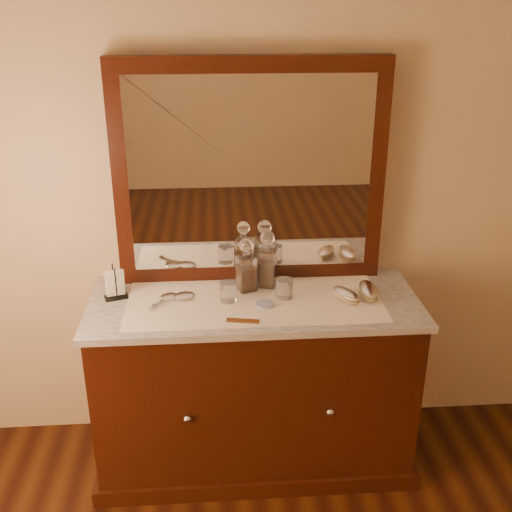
{
  "coord_description": "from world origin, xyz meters",
  "views": [
    {
      "loc": [
        -0.17,
        -0.38,
        2.05
      ],
      "look_at": [
        0.0,
        1.85,
        1.1
      ],
      "focal_mm": 42.26,
      "sensor_mm": 36.0,
      "label": 1
    }
  ],
  "objects_px": {
    "decanter_right": "(267,265)",
    "brush_near": "(346,295)",
    "hand_mirror_outer": "(166,298)",
    "napkin_rack": "(115,285)",
    "comb": "(243,321)",
    "brush_far": "(368,291)",
    "decanter_left": "(246,270)",
    "hand_mirror_inner": "(180,297)",
    "dresser_cabinet": "(254,384)",
    "mirror_frame": "(250,174)",
    "pin_dish": "(265,304)"
  },
  "relations": [
    {
      "from": "hand_mirror_inner",
      "to": "comb",
      "type": "bearing_deg",
      "value": -40.19
    },
    {
      "from": "decanter_left",
      "to": "brush_near",
      "type": "height_order",
      "value": "decanter_left"
    },
    {
      "from": "decanter_left",
      "to": "brush_far",
      "type": "bearing_deg",
      "value": -11.2
    },
    {
      "from": "napkin_rack",
      "to": "pin_dish",
      "type": "bearing_deg",
      "value": -11.87
    },
    {
      "from": "mirror_frame",
      "to": "brush_far",
      "type": "height_order",
      "value": "mirror_frame"
    },
    {
      "from": "mirror_frame",
      "to": "brush_far",
      "type": "xyz_separation_m",
      "value": [
        0.5,
        -0.25,
        -0.47
      ]
    },
    {
      "from": "decanter_left",
      "to": "decanter_right",
      "type": "bearing_deg",
      "value": 21.5
    },
    {
      "from": "mirror_frame",
      "to": "brush_near",
      "type": "bearing_deg",
      "value": -35.39
    },
    {
      "from": "decanter_right",
      "to": "brush_near",
      "type": "height_order",
      "value": "decanter_right"
    },
    {
      "from": "dresser_cabinet",
      "to": "comb",
      "type": "height_order",
      "value": "comb"
    },
    {
      "from": "comb",
      "to": "decanter_left",
      "type": "relative_size",
      "value": 0.54
    },
    {
      "from": "hand_mirror_inner",
      "to": "napkin_rack",
      "type": "bearing_deg",
      "value": 171.3
    },
    {
      "from": "decanter_right",
      "to": "brush_far",
      "type": "height_order",
      "value": "decanter_right"
    },
    {
      "from": "brush_near",
      "to": "decanter_right",
      "type": "bearing_deg",
      "value": 152.57
    },
    {
      "from": "comb",
      "to": "hand_mirror_inner",
      "type": "height_order",
      "value": "hand_mirror_inner"
    },
    {
      "from": "pin_dish",
      "to": "brush_near",
      "type": "bearing_deg",
      "value": 4.99
    },
    {
      "from": "hand_mirror_outer",
      "to": "napkin_rack",
      "type": "bearing_deg",
      "value": 167.75
    },
    {
      "from": "brush_near",
      "to": "brush_far",
      "type": "bearing_deg",
      "value": 14.85
    },
    {
      "from": "decanter_left",
      "to": "decanter_right",
      "type": "height_order",
      "value": "decanter_right"
    },
    {
      "from": "dresser_cabinet",
      "to": "napkin_rack",
      "type": "height_order",
      "value": "napkin_rack"
    },
    {
      "from": "hand_mirror_outer",
      "to": "hand_mirror_inner",
      "type": "relative_size",
      "value": 0.9
    },
    {
      "from": "decanter_left",
      "to": "decanter_right",
      "type": "relative_size",
      "value": 0.93
    },
    {
      "from": "comb",
      "to": "decanter_right",
      "type": "xyz_separation_m",
      "value": [
        0.13,
        0.33,
        0.1
      ]
    },
    {
      "from": "pin_dish",
      "to": "napkin_rack",
      "type": "height_order",
      "value": "napkin_rack"
    },
    {
      "from": "mirror_frame",
      "to": "brush_far",
      "type": "distance_m",
      "value": 0.73
    },
    {
      "from": "decanter_left",
      "to": "hand_mirror_inner",
      "type": "bearing_deg",
      "value": -166.17
    },
    {
      "from": "comb",
      "to": "brush_far",
      "type": "xyz_separation_m",
      "value": [
        0.56,
        0.19,
        0.02
      ]
    },
    {
      "from": "comb",
      "to": "decanter_right",
      "type": "height_order",
      "value": "decanter_right"
    },
    {
      "from": "napkin_rack",
      "to": "brush_near",
      "type": "height_order",
      "value": "napkin_rack"
    },
    {
      "from": "hand_mirror_inner",
      "to": "dresser_cabinet",
      "type": "bearing_deg",
      "value": -4.19
    },
    {
      "from": "decanter_right",
      "to": "pin_dish",
      "type": "bearing_deg",
      "value": -97.98
    },
    {
      "from": "mirror_frame",
      "to": "pin_dish",
      "type": "distance_m",
      "value": 0.58
    },
    {
      "from": "dresser_cabinet",
      "to": "hand_mirror_outer",
      "type": "distance_m",
      "value": 0.59
    },
    {
      "from": "hand_mirror_outer",
      "to": "hand_mirror_inner",
      "type": "xyz_separation_m",
      "value": [
        0.06,
        0.01,
        0.0
      ]
    },
    {
      "from": "brush_far",
      "to": "hand_mirror_inner",
      "type": "xyz_separation_m",
      "value": [
        -0.82,
        0.03,
        -0.02
      ]
    },
    {
      "from": "decanter_right",
      "to": "brush_near",
      "type": "xyz_separation_m",
      "value": [
        0.33,
        -0.17,
        -0.08
      ]
    },
    {
      "from": "decanter_right",
      "to": "hand_mirror_outer",
      "type": "relative_size",
      "value": 1.48
    },
    {
      "from": "napkin_rack",
      "to": "decanter_left",
      "type": "relative_size",
      "value": 0.61
    },
    {
      "from": "decanter_right",
      "to": "brush_far",
      "type": "bearing_deg",
      "value": -18.23
    },
    {
      "from": "mirror_frame",
      "to": "hand_mirror_outer",
      "type": "relative_size",
      "value": 6.7
    },
    {
      "from": "dresser_cabinet",
      "to": "hand_mirror_inner",
      "type": "bearing_deg",
      "value": 175.81
    },
    {
      "from": "comb",
      "to": "hand_mirror_inner",
      "type": "bearing_deg",
      "value": 151.14
    },
    {
      "from": "comb",
      "to": "hand_mirror_outer",
      "type": "bearing_deg",
      "value": 157.43
    },
    {
      "from": "dresser_cabinet",
      "to": "comb",
      "type": "distance_m",
      "value": 0.49
    },
    {
      "from": "dresser_cabinet",
      "to": "brush_far",
      "type": "height_order",
      "value": "brush_far"
    },
    {
      "from": "napkin_rack",
      "to": "decanter_left",
      "type": "xyz_separation_m",
      "value": [
        0.58,
        0.03,
        0.04
      ]
    },
    {
      "from": "brush_near",
      "to": "hand_mirror_inner",
      "type": "relative_size",
      "value": 0.87
    },
    {
      "from": "napkin_rack",
      "to": "hand_mirror_inner",
      "type": "bearing_deg",
      "value": -8.7
    },
    {
      "from": "dresser_cabinet",
      "to": "decanter_right",
      "type": "distance_m",
      "value": 0.57
    },
    {
      "from": "dresser_cabinet",
      "to": "mirror_frame",
      "type": "bearing_deg",
      "value": 90.0
    }
  ]
}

